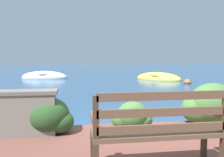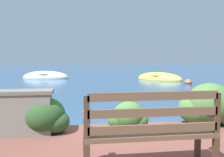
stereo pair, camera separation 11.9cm
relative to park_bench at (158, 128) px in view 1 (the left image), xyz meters
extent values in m
plane|color=navy|center=(0.12, 2.01, -0.70)|extent=(80.00, 80.00, 0.00)
cube|color=#433123|center=(-0.71, 0.26, -0.28)|extent=(0.06, 0.06, 0.40)
cube|color=#433123|center=(0.71, 0.26, -0.28)|extent=(0.06, 0.06, 0.40)
cube|color=#433123|center=(0.71, -0.16, -0.28)|extent=(0.06, 0.06, 0.40)
cube|color=brown|center=(0.00, 0.05, -0.06)|extent=(1.49, 0.48, 0.05)
cube|color=brown|center=(0.00, -0.16, 0.05)|extent=(1.41, 0.04, 0.09)
cube|color=brown|center=(0.00, -0.16, 0.22)|extent=(1.41, 0.04, 0.09)
cube|color=brown|center=(0.00, -0.16, 0.40)|extent=(1.41, 0.04, 0.09)
cube|color=#433123|center=(-0.71, -0.16, 0.19)|extent=(0.06, 0.04, 0.45)
cube|color=brown|center=(-0.71, 0.05, 0.15)|extent=(0.07, 0.43, 0.05)
cube|color=brown|center=(0.71, 0.05, 0.15)|extent=(0.07, 0.43, 0.05)
cube|color=slate|center=(-1.97, 1.55, -0.14)|extent=(1.45, 0.35, 0.68)
cube|color=#635F56|center=(-1.97, 1.55, 0.23)|extent=(1.52, 0.39, 0.06)
ellipsoid|color=#284C23|center=(-1.37, 1.59, -0.18)|extent=(0.72, 0.65, 0.61)
ellipsoid|color=#284C23|center=(-1.57, 1.65, -0.27)|extent=(0.54, 0.49, 0.43)
ellipsoid|color=#284C23|center=(-1.19, 1.56, -0.29)|extent=(0.50, 0.45, 0.40)
ellipsoid|color=#426B33|center=(0.09, 1.61, -0.24)|extent=(0.58, 0.52, 0.50)
ellipsoid|color=#426B33|center=(-0.07, 1.65, -0.31)|extent=(0.44, 0.39, 0.35)
ellipsoid|color=#426B33|center=(0.24, 1.58, -0.32)|extent=(0.41, 0.37, 0.32)
ellipsoid|color=#426B33|center=(1.71, 1.74, -0.09)|extent=(0.93, 0.83, 0.79)
ellipsoid|color=#426B33|center=(1.46, 1.81, -0.21)|extent=(0.70, 0.63, 0.56)
ellipsoid|color=#DBC64C|center=(4.42, 12.72, -0.64)|extent=(3.00, 3.08, 0.86)
torus|color=olive|center=(4.42, 12.72, -0.40)|extent=(1.70, 1.70, 0.07)
cube|color=#846647|center=(4.10, 13.06, -0.43)|extent=(0.78, 0.74, 0.04)
cube|color=#846647|center=(4.68, 12.44, -0.43)|extent=(0.78, 0.74, 0.04)
ellipsoid|color=silver|center=(-2.96, 14.79, -0.64)|extent=(3.32, 1.82, 0.90)
torus|color=gray|center=(-2.96, 14.79, -0.39)|extent=(1.47, 1.47, 0.07)
cube|color=#846647|center=(-3.42, 14.88, -0.42)|extent=(0.31, 1.00, 0.04)
cube|color=#846647|center=(-2.57, 14.72, -0.42)|extent=(0.31, 1.00, 0.04)
sphere|color=orange|center=(5.22, 10.22, -0.64)|extent=(0.39, 0.39, 0.39)
torus|color=navy|center=(5.22, 10.22, -0.64)|extent=(0.43, 0.43, 0.05)
camera|label=1|loc=(-0.92, -2.64, 0.81)|focal=40.00mm
camera|label=2|loc=(-0.80, -2.66, 0.81)|focal=40.00mm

